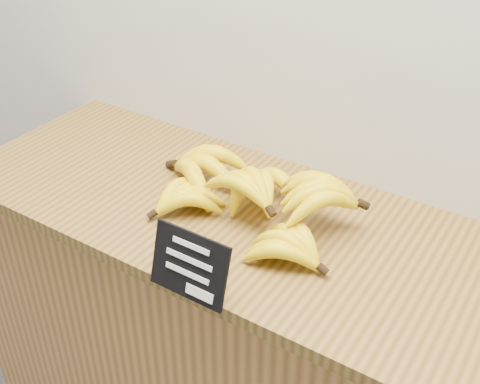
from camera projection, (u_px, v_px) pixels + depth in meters
name	position (u px, v px, depth m)	size (l,w,h in m)	color
counter	(250.00, 364.00, 1.58)	(1.54, 0.50, 0.90)	#AA7637
counter_top	(252.00, 221.00, 1.32)	(1.43, 0.54, 0.03)	brown
chalkboard_sign	(189.00, 266.00, 1.08)	(0.16, 0.01, 0.13)	black
banana_pile	(249.00, 192.00, 1.30)	(0.51, 0.38, 0.12)	yellow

